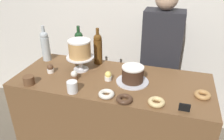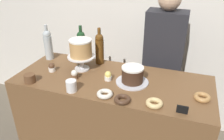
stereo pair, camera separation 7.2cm
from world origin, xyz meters
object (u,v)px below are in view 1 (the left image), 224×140
at_px(cake_stand_pedestal, 80,61).
at_px(donut_sugar, 106,94).
at_px(cupcake_vanilla, 74,75).
at_px(wine_bottle_amber, 98,48).
at_px(donut_chocolate, 124,99).
at_px(cookie_stack, 29,80).
at_px(donut_glazed, 156,102).
at_px(cupcake_lemon, 108,76).
at_px(cupcake_chocolate, 50,69).
at_px(barista_figure, 159,67).
at_px(donut_maple, 202,95).
at_px(price_sign_chalkboard, 184,108).
at_px(wine_bottle_green, 79,46).
at_px(coffee_cup_ceramic, 72,87).
at_px(white_layer_cake, 80,49).
at_px(chocolate_round_cake, 133,74).
at_px(wine_bottle_clear, 45,45).

relative_size(cake_stand_pedestal, donut_sugar, 2.06).
xyz_separation_m(cake_stand_pedestal, cupcake_vanilla, (0.02, -0.17, -0.05)).
height_order(wine_bottle_amber, donut_chocolate, wine_bottle_amber).
bearing_deg(cookie_stack, donut_glazed, 0.99).
xyz_separation_m(cake_stand_pedestal, cookie_stack, (-0.28, -0.33, -0.05)).
height_order(cupcake_lemon, cookie_stack, cupcake_lemon).
bearing_deg(wine_bottle_amber, donut_sugar, -64.32).
distance_m(cupcake_chocolate, donut_chocolate, 0.72).
relative_size(wine_bottle_amber, cupcake_vanilla, 4.38).
bearing_deg(barista_figure, cupcake_vanilla, -132.91).
relative_size(donut_maple, donut_sugar, 1.00).
bearing_deg(cupcake_lemon, price_sign_chalkboard, -22.46).
relative_size(donut_sugar, donut_chocolate, 1.00).
height_order(donut_maple, barista_figure, barista_figure).
xyz_separation_m(cake_stand_pedestal, donut_chocolate, (0.46, -0.34, -0.07)).
xyz_separation_m(cupcake_lemon, price_sign_chalkboard, (0.57, -0.24, -0.01)).
bearing_deg(wine_bottle_amber, cookie_stack, -126.94).
bearing_deg(wine_bottle_green, donut_maple, -16.82).
bearing_deg(cupcake_chocolate, cupcake_vanilla, -11.99).
bearing_deg(coffee_cup_ceramic, donut_chocolate, -0.64).
bearing_deg(price_sign_chalkboard, white_layer_cake, 158.26).
distance_m(cupcake_lemon, donut_sugar, 0.23).
height_order(cake_stand_pedestal, coffee_cup_ceramic, cake_stand_pedestal).
height_order(white_layer_cake, chocolate_round_cake, white_layer_cake).
height_order(wine_bottle_amber, cupcake_chocolate, wine_bottle_amber).
xyz_separation_m(cupcake_lemon, donut_glazed, (0.40, -0.21, -0.02)).
bearing_deg(wine_bottle_amber, coffee_cup_ceramic, -91.52).
relative_size(chocolate_round_cake, coffee_cup_ceramic, 1.97).
bearing_deg(cupcake_chocolate, wine_bottle_clear, 127.02).
distance_m(donut_maple, donut_glazed, 0.34).
xyz_separation_m(donut_maple, cookie_stack, (-1.24, -0.19, 0.02)).
xyz_separation_m(wine_bottle_amber, barista_figure, (0.52, 0.32, -0.26)).
relative_size(white_layer_cake, wine_bottle_green, 0.57).
height_order(donut_glazed, coffee_cup_ceramic, coffee_cup_ceramic).
bearing_deg(chocolate_round_cake, donut_glazed, -48.48).
height_order(donut_glazed, barista_figure, barista_figure).
distance_m(wine_bottle_clear, donut_chocolate, 0.96).
bearing_deg(white_layer_cake, donut_glazed, -25.08).
bearing_deg(donut_maple, cupcake_vanilla, -178.35).
height_order(cupcake_lemon, donut_sugar, cupcake_lemon).
distance_m(white_layer_cake, donut_maple, 0.99).
bearing_deg(cookie_stack, barista_figure, 42.15).
bearing_deg(donut_glazed, white_layer_cake, 154.92).
relative_size(wine_bottle_green, barista_figure, 0.20).
xyz_separation_m(chocolate_round_cake, cupcake_chocolate, (-0.68, -0.04, -0.04)).
relative_size(wine_bottle_amber, donut_maple, 2.91).
bearing_deg(price_sign_chalkboard, barista_figure, 105.40).
distance_m(donut_sugar, coffee_cup_ceramic, 0.25).
bearing_deg(cake_stand_pedestal, cookie_stack, -130.05).
bearing_deg(wine_bottle_green, coffee_cup_ceramic, -71.97).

